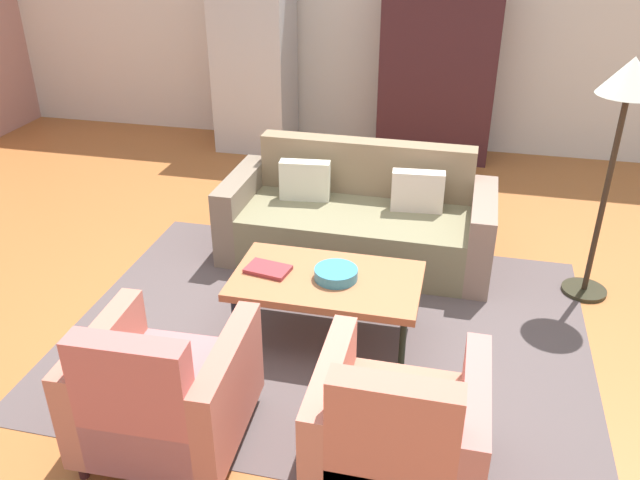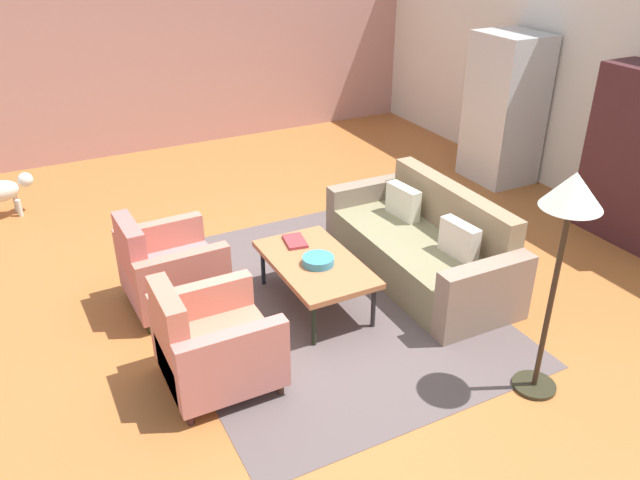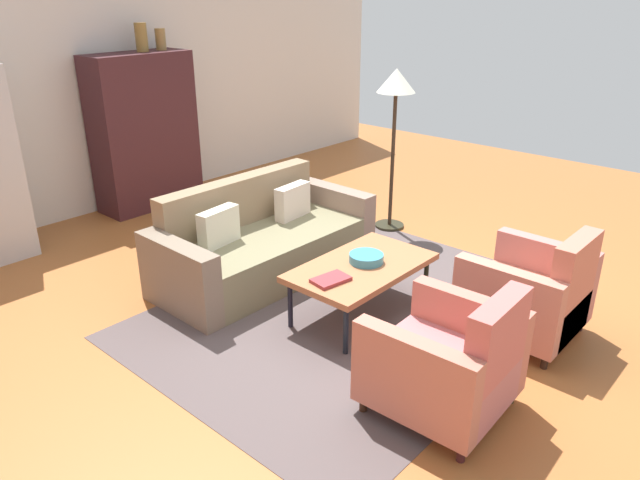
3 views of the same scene
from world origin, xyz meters
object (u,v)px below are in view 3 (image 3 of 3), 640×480
at_px(fruit_bowl, 366,258).
at_px(cabinet, 144,132).
at_px(couch, 260,243).
at_px(floor_lamp, 396,96).
at_px(armchair_left, 451,365).
at_px(book_stack, 331,280).
at_px(vase_tall, 141,37).
at_px(coffee_table, 361,269).
at_px(vase_round, 161,39).
at_px(armchair_right, 533,295).

distance_m(fruit_bowl, cabinet, 3.62).
bearing_deg(couch, cabinet, -98.99).
bearing_deg(floor_lamp, armchair_left, -137.86).
height_order(book_stack, vase_tall, vase_tall).
relative_size(coffee_table, fruit_bowl, 4.35).
bearing_deg(vase_round, cabinet, 179.23).
xyz_separation_m(coffee_table, fruit_bowl, (0.06, 0.00, 0.07)).
relative_size(cabinet, vase_tall, 5.79).
bearing_deg(coffee_table, vase_tall, 81.91).
relative_size(coffee_table, armchair_right, 1.36).
height_order(armchair_right, book_stack, armchair_right).
bearing_deg(cabinet, vase_round, -0.77).
bearing_deg(book_stack, vase_tall, 75.98).
xyz_separation_m(armchair_right, floor_lamp, (1.14, 2.12, 1.10)).
distance_m(fruit_bowl, vase_round, 3.92).
xyz_separation_m(armchair_left, book_stack, (0.21, 1.16, 0.12)).
xyz_separation_m(fruit_bowl, vase_tall, (0.45, 3.57, 1.47)).
xyz_separation_m(armchair_right, cabinet, (-0.19, 4.75, 0.56)).
relative_size(couch, fruit_bowl, 7.64).
bearing_deg(book_stack, fruit_bowl, 1.34).
xyz_separation_m(couch, book_stack, (-0.39, -1.20, 0.17)).
height_order(armchair_right, vase_round, vase_round).
bearing_deg(armchair_left, fruit_bowl, 58.61).
bearing_deg(book_stack, coffee_table, 1.55).
height_order(coffee_table, armchair_right, armchair_right).
xyz_separation_m(couch, vase_tall, (0.51, 2.39, 1.67)).
relative_size(coffee_table, vase_tall, 3.86).
distance_m(fruit_bowl, floor_lamp, 2.16).
distance_m(armchair_left, vase_tall, 5.13).
bearing_deg(vase_round, armchair_left, -105.96).
height_order(armchair_left, armchair_right, same).
xyz_separation_m(couch, armchair_left, (-0.60, -2.35, 0.06)).
relative_size(couch, floor_lamp, 1.23).
distance_m(couch, book_stack, 1.27).
height_order(book_stack, vase_round, vase_round).
bearing_deg(vase_round, vase_tall, 180.00).
bearing_deg(fruit_bowl, vase_tall, 82.86).
bearing_deg(floor_lamp, vase_tall, 115.14).
distance_m(armchair_left, armchair_right, 1.20).
relative_size(vase_tall, vase_round, 1.30).
height_order(coffee_table, armchair_left, armchair_left).
distance_m(coffee_table, vase_round, 3.95).
bearing_deg(floor_lamp, cabinet, 116.86).
bearing_deg(vase_tall, armchair_left, -103.13).
xyz_separation_m(fruit_bowl, floor_lamp, (1.68, 0.95, 0.96)).
distance_m(couch, floor_lamp, 2.10).
height_order(armchair_left, cabinet, cabinet).
height_order(armchair_left, fruit_bowl, armchair_left).
bearing_deg(vase_tall, floor_lamp, -64.86).
xyz_separation_m(coffee_table, vase_tall, (0.51, 3.57, 1.55)).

